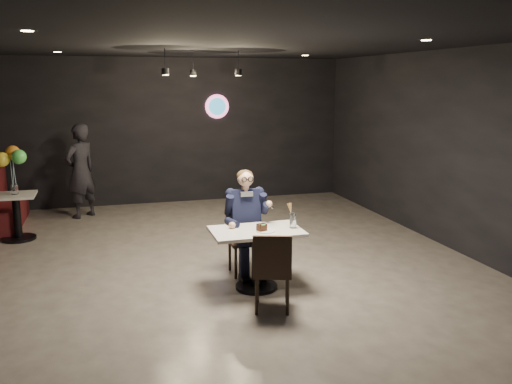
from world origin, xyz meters
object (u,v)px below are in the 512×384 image
object	(u,v)px
main_table	(256,259)
sundae_glass	(293,221)
side_table	(17,217)
balloon_vase	(15,189)
seated_man	(245,221)
passerby	(81,171)
booth_bench	(6,199)
chair_near	(272,270)
chair_far	(245,240)

from	to	relation	value
main_table	sundae_glass	bearing A→B (deg)	-4.59
main_table	sundae_glass	xyz separation A→B (m)	(0.46, -0.04, 0.47)
main_table	sundae_glass	distance (m)	0.65
side_table	balloon_vase	bearing A→B (deg)	0.00
main_table	side_table	size ratio (longest dim) A/B	1.44
seated_man	side_table	world-z (taller)	seated_man
seated_man	balloon_vase	distance (m)	4.03
balloon_vase	side_table	bearing A→B (deg)	0.00
main_table	passerby	size ratio (longest dim) A/B	0.62
side_table	main_table	bearing A→B (deg)	-44.53
sundae_glass	booth_bench	xyz separation A→B (m)	(-3.89, 4.12, -0.36)
chair_near	side_table	size ratio (longest dim) A/B	1.20
seated_man	passerby	bearing A→B (deg)	119.61
chair_far	passerby	bearing A→B (deg)	119.61
main_table	booth_bench	distance (m)	5.34
chair_near	passerby	size ratio (longest dim) A/B	0.52
chair_near	passerby	world-z (taller)	passerby
chair_far	seated_man	xyz separation A→B (m)	(0.00, -0.00, 0.26)
sundae_glass	balloon_vase	xyz separation A→B (m)	(-3.59, 3.12, -0.01)
seated_man	booth_bench	world-z (taller)	seated_man
main_table	passerby	xyz separation A→B (m)	(-2.17, 4.36, 0.51)
chair_near	booth_bench	xyz separation A→B (m)	(-3.43, 4.73, 0.02)
passerby	side_table	bearing A→B (deg)	11.23
booth_bench	passerby	xyz separation A→B (m)	(1.27, 0.28, 0.40)
chair_near	booth_bench	bearing A→B (deg)	144.01
chair_far	balloon_vase	xyz separation A→B (m)	(-3.13, 2.53, 0.37)
chair_near	side_table	world-z (taller)	chair_near
main_table	passerby	world-z (taller)	passerby
booth_bench	passerby	distance (m)	1.36
main_table	balloon_vase	distance (m)	4.42
chair_near	seated_man	xyz separation A→B (m)	(0.00, 1.19, 0.26)
booth_bench	passerby	world-z (taller)	passerby
chair_far	chair_near	world-z (taller)	same
chair_far	passerby	xyz separation A→B (m)	(-2.17, 3.81, 0.42)
passerby	booth_bench	bearing A→B (deg)	-29.25
balloon_vase	passerby	size ratio (longest dim) A/B	0.09
chair_far	seated_man	distance (m)	0.26
chair_far	chair_near	bearing A→B (deg)	-90.00
main_table	booth_bench	size ratio (longest dim) A/B	0.58
chair_far	sundae_glass	distance (m)	0.83
booth_bench	sundae_glass	bearing A→B (deg)	-46.64
chair_near	seated_man	distance (m)	1.22
passerby	balloon_vase	bearing A→B (deg)	11.23
seated_man	passerby	size ratio (longest dim) A/B	0.82
side_table	passerby	xyz separation A→B (m)	(0.97, 1.28, 0.50)
chair_near	chair_far	bearing A→B (deg)	108.01
side_table	passerby	world-z (taller)	passerby
chair_near	seated_man	world-z (taller)	seated_man
main_table	chair_near	distance (m)	0.65
chair_near	passerby	bearing A→B (deg)	131.41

